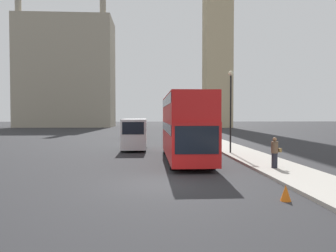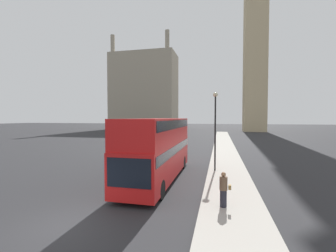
% 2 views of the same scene
% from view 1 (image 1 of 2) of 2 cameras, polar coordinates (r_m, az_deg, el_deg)
% --- Properties ---
extents(ground_plane, '(300.00, 300.00, 0.00)m').
position_cam_1_polar(ground_plane, '(13.96, -1.22, -10.11)').
color(ground_plane, '#28282B').
extents(sidewalk_strip, '(2.97, 120.00, 0.15)m').
position_cam_1_polar(sidewalk_strip, '(15.59, 23.65, -8.72)').
color(sidewalk_strip, '#ADA89E').
rests_on(sidewalk_strip, ground_plane).
extents(building_block_distant, '(23.68, 12.31, 33.87)m').
position_cam_1_polar(building_block_distant, '(89.60, -17.21, 8.80)').
color(building_block_distant, '#9E937F').
rests_on(building_block_distant, ground_plane).
extents(red_double_decker_bus, '(2.49, 10.48, 4.17)m').
position_cam_1_polar(red_double_decker_bus, '(21.09, 3.01, 0.31)').
color(red_double_decker_bus, red).
rests_on(red_double_decker_bus, ground_plane).
extents(white_van, '(1.99, 5.26, 2.60)m').
position_cam_1_polar(white_van, '(27.76, -5.84, -1.29)').
color(white_van, white).
rests_on(white_van, ground_plane).
extents(pedestrian, '(0.52, 0.36, 1.60)m').
position_cam_1_polar(pedestrian, '(18.03, 18.10, -4.43)').
color(pedestrian, '#23232D').
rests_on(pedestrian, sidewalk_strip).
extents(street_lamp, '(0.36, 0.36, 6.05)m').
position_cam_1_polar(street_lamp, '(24.68, 10.86, 4.57)').
color(street_lamp, black).
rests_on(street_lamp, sidewalk_strip).
extents(parked_sedan, '(1.70, 4.26, 1.58)m').
position_cam_1_polar(parked_sedan, '(41.94, -6.68, -1.19)').
color(parked_sedan, black).
rests_on(parked_sedan, ground_plane).
extents(traffic_cone, '(0.36, 0.36, 0.55)m').
position_cam_1_polar(traffic_cone, '(11.94, 19.81, -10.91)').
color(traffic_cone, orange).
rests_on(traffic_cone, ground_plane).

